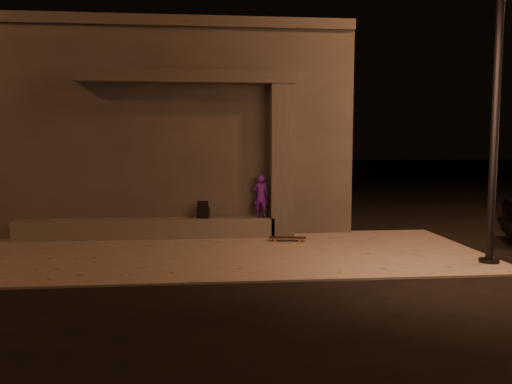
{
  "coord_description": "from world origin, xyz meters",
  "views": [
    {
      "loc": [
        -0.03,
        -8.05,
        2.25
      ],
      "look_at": [
        0.92,
        2.0,
        1.27
      ],
      "focal_mm": 35.0,
      "sensor_mm": 36.0,
      "label": 1
    }
  ],
  "objects": [
    {
      "name": "canopy",
      "position": [
        -0.5,
        3.8,
        3.78
      ],
      "size": [
        5.0,
        0.7,
        0.28
      ],
      "primitive_type": "cube",
      "color": "#393634",
      "rests_on": "column"
    },
    {
      "name": "column",
      "position": [
        1.7,
        3.75,
        1.84
      ],
      "size": [
        0.55,
        0.55,
        3.6
      ],
      "primitive_type": "cube",
      "color": "#393634",
      "rests_on": "sidewalk"
    },
    {
      "name": "ledge",
      "position": [
        -1.5,
        3.75,
        0.27
      ],
      "size": [
        6.0,
        0.55,
        0.45
      ],
      "primitive_type": "cube",
      "color": "#56554E",
      "rests_on": "sidewalk"
    },
    {
      "name": "skateboarder",
      "position": [
        1.2,
        3.75,
        1.0
      ],
      "size": [
        0.43,
        0.34,
        1.02
      ],
      "primitive_type": "imported",
      "rotation": [
        0.0,
        0.0,
        2.86
      ],
      "color": "#5A1AAA",
      "rests_on": "ledge"
    },
    {
      "name": "backpack",
      "position": [
        -0.18,
        3.75,
        0.63
      ],
      "size": [
        0.32,
        0.23,
        0.42
      ],
      "rotation": [
        0.0,
        0.0,
        -0.14
      ],
      "color": "black",
      "rests_on": "ledge"
    },
    {
      "name": "building",
      "position": [
        -1.0,
        6.49,
        2.61
      ],
      "size": [
        9.0,
        5.1,
        5.22
      ],
      "color": "#393634",
      "rests_on": "ground"
    },
    {
      "name": "street_lamp_0",
      "position": [
        5.18,
        0.66,
        4.3
      ],
      "size": [
        0.36,
        0.36,
        7.62
      ],
      "color": "black",
      "rests_on": "ground"
    },
    {
      "name": "ground",
      "position": [
        0.0,
        0.0,
        0.0
      ],
      "size": [
        120.0,
        120.0,
        0.0
      ],
      "primitive_type": "plane",
      "color": "black",
      "rests_on": "ground"
    },
    {
      "name": "skateboard",
      "position": [
        1.74,
        3.03,
        0.12
      ],
      "size": [
        0.86,
        0.35,
        0.09
      ],
      "rotation": [
        0.0,
        0.0,
        -0.18
      ],
      "color": "black",
      "rests_on": "sidewalk"
    },
    {
      "name": "sidewalk",
      "position": [
        0.0,
        2.0,
        0.02
      ],
      "size": [
        11.0,
        4.4,
        0.04
      ],
      "primitive_type": "cube",
      "color": "#635E57",
      "rests_on": "ground"
    }
  ]
}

